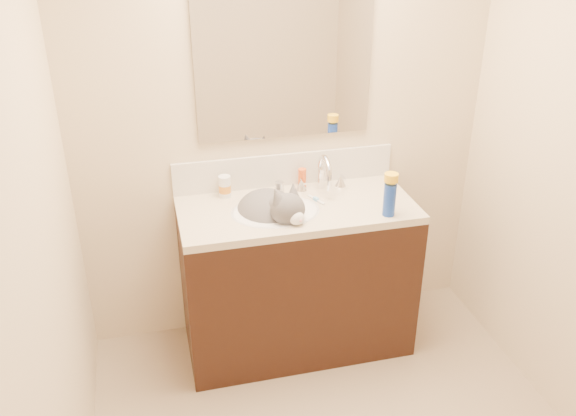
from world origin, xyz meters
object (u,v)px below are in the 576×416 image
cat (272,213)px  amber_bottle (302,178)px  vanity_cabinet (297,280)px  silver_jar (279,187)px  spray_can (389,200)px  basin (275,223)px  faucet (324,176)px  pill_bottle (225,186)px

cat → amber_bottle: bearing=21.3°
vanity_cabinet → silver_jar: silver_jar is taller
amber_bottle → silver_jar: bearing=-170.3°
spray_can → cat: bearing=160.7°
basin → amber_bottle: (0.20, 0.24, 0.12)m
faucet → cat: (-0.31, -0.15, -0.11)m
vanity_cabinet → spray_can: 0.70m
cat → basin: bearing=-76.1°
basin → pill_bottle: pill_bottle is taller
basin → spray_can: bearing=-18.0°
silver_jar → amber_bottle: bearing=9.7°
faucet → amber_bottle: bearing=143.5°
cat → pill_bottle: 0.30m
pill_bottle → silver_jar: pill_bottle is taller
pill_bottle → silver_jar: size_ratio=2.11×
silver_jar → amber_bottle: 0.13m
basin → pill_bottle: size_ratio=3.90×
spray_can → amber_bottle: bearing=128.6°
pill_bottle → silver_jar: 0.29m
cat → amber_bottle: cat is taller
faucet → cat: size_ratio=0.57×
amber_bottle → faucet: bearing=-36.5°
silver_jar → pill_bottle: bearing=178.0°
pill_bottle → amber_bottle: size_ratio=1.07×
vanity_cabinet → basin: size_ratio=2.67×
pill_bottle → cat: bearing=-45.9°
pill_bottle → amber_bottle: pill_bottle is taller
silver_jar → amber_bottle: size_ratio=0.51×
cat → silver_jar: bearing=42.3°
vanity_cabinet → cat: bearing=-174.8°
vanity_cabinet → amber_bottle: 0.55m
amber_bottle → spray_can: 0.53m
faucet → vanity_cabinet: bearing=-142.7°
spray_can → pill_bottle: bearing=151.9°
cat → vanity_cabinet: bearing=-19.2°
amber_bottle → spray_can: spray_can is taller
vanity_cabinet → amber_bottle: size_ratio=11.16×
cat → amber_bottle: 0.32m
vanity_cabinet → faucet: size_ratio=4.29×
faucet → spray_can: size_ratio=1.68×
silver_jar → basin: bearing=-108.3°
faucet → amber_bottle: (-0.10, 0.07, -0.03)m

